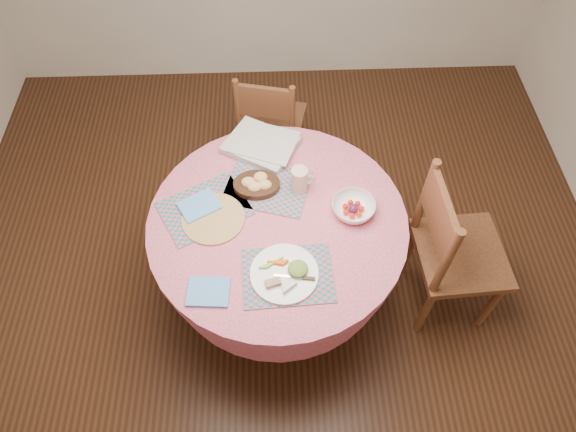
% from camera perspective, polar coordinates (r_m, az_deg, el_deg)
% --- Properties ---
extents(ground, '(4.00, 4.00, 0.00)m').
position_cam_1_polar(ground, '(3.07, -0.94, -8.43)').
color(ground, '#331C0F').
rests_on(ground, ground).
extents(room_envelope, '(4.01, 4.01, 2.71)m').
position_cam_1_polar(room_envelope, '(1.72, -1.75, 18.14)').
color(room_envelope, silver).
rests_on(room_envelope, ground).
extents(dining_table, '(1.24, 1.24, 0.75)m').
position_cam_1_polar(dining_table, '(2.59, -1.11, -2.89)').
color(dining_table, '#DB6682').
rests_on(dining_table, ground).
extents(chair_right, '(0.47, 0.49, 1.00)m').
position_cam_1_polar(chair_right, '(2.73, 17.76, -3.64)').
color(chair_right, brown).
rests_on(chair_right, ground).
extents(chair_back, '(0.47, 0.45, 0.85)m').
position_cam_1_polar(chair_back, '(3.29, -2.02, 10.40)').
color(chair_back, brown).
rests_on(chair_back, ground).
extents(placemat_front, '(0.42, 0.32, 0.01)m').
position_cam_1_polar(placemat_front, '(2.27, -0.02, -6.61)').
color(placemat_front, '#157477').
rests_on(placemat_front, dining_table).
extents(placemat_left, '(0.49, 0.45, 0.01)m').
position_cam_1_polar(placemat_left, '(2.49, -9.25, 0.83)').
color(placemat_left, '#157477').
rests_on(placemat_left, dining_table).
extents(placemat_back, '(0.47, 0.40, 0.01)m').
position_cam_1_polar(placemat_back, '(2.54, -2.33, 3.20)').
color(placemat_back, '#157477').
rests_on(placemat_back, dining_table).
extents(wicker_trivet, '(0.30, 0.30, 0.01)m').
position_cam_1_polar(wicker_trivet, '(2.45, -8.31, -0.29)').
color(wicker_trivet, olive).
rests_on(wicker_trivet, dining_table).
extents(napkin_near, '(0.19, 0.15, 0.01)m').
position_cam_1_polar(napkin_near, '(2.25, -8.84, -8.32)').
color(napkin_near, '#5694DD').
rests_on(napkin_near, dining_table).
extents(napkin_far, '(0.23, 0.21, 0.01)m').
position_cam_1_polar(napkin_far, '(2.49, -9.85, 1.13)').
color(napkin_far, '#5694DD').
rests_on(napkin_far, placemat_left).
extents(dinner_plate, '(0.30, 0.30, 0.05)m').
position_cam_1_polar(dinner_plate, '(2.25, -0.26, -6.43)').
color(dinner_plate, white).
rests_on(dinner_plate, placemat_front).
extents(bread_bowl, '(0.23, 0.23, 0.08)m').
position_cam_1_polar(bread_bowl, '(2.52, -3.49, 3.59)').
color(bread_bowl, black).
rests_on(bread_bowl, placemat_back).
extents(latte_mug, '(0.12, 0.08, 0.14)m').
position_cam_1_polar(latte_mug, '(2.48, 1.33, 4.05)').
color(latte_mug, beige).
rests_on(latte_mug, placemat_back).
extents(fruit_bowl, '(0.25, 0.25, 0.06)m').
position_cam_1_polar(fruit_bowl, '(2.45, 7.27, 0.89)').
color(fruit_bowl, white).
rests_on(fruit_bowl, dining_table).
extents(newspaper_stack, '(0.43, 0.40, 0.04)m').
position_cam_1_polar(newspaper_stack, '(2.70, -2.98, 7.95)').
color(newspaper_stack, silver).
rests_on(newspaper_stack, dining_table).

